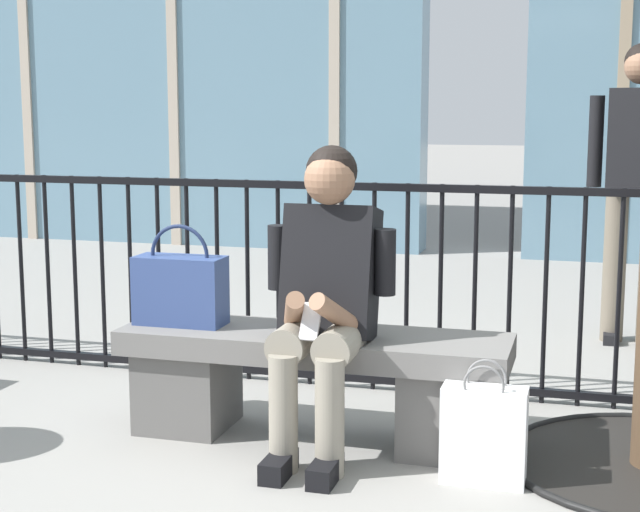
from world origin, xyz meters
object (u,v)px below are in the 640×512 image
object	(u,v)px
shopping_bag	(484,434)
bystander_at_railing	(637,170)
handbag_on_bench	(180,288)
stone_bench	(313,375)
seated_person_with_phone	(325,291)

from	to	relation	value
shopping_bag	bystander_at_railing	world-z (taller)	bystander_at_railing
handbag_on_bench	shopping_bag	bearing A→B (deg)	-11.95
bystander_at_railing	handbag_on_bench	bearing A→B (deg)	-131.81
stone_bench	handbag_on_bench	world-z (taller)	handbag_on_bench
handbag_on_bench	shopping_bag	world-z (taller)	handbag_on_bench
handbag_on_bench	shopping_bag	xyz separation A→B (m)	(1.31, -0.28, -0.42)
stone_bench	seated_person_with_phone	distance (m)	0.41
seated_person_with_phone	shopping_bag	bearing A→B (deg)	-13.81
handbag_on_bench	shopping_bag	distance (m)	1.40
stone_bench	handbag_on_bench	size ratio (longest dim) A/B	3.76
stone_bench	seated_person_with_phone	size ratio (longest dim) A/B	1.32
handbag_on_bench	bystander_at_railing	world-z (taller)	bystander_at_railing
stone_bench	bystander_at_railing	world-z (taller)	bystander_at_railing
stone_bench	shopping_bag	world-z (taller)	shopping_bag
shopping_bag	seated_person_with_phone	bearing A→B (deg)	166.19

